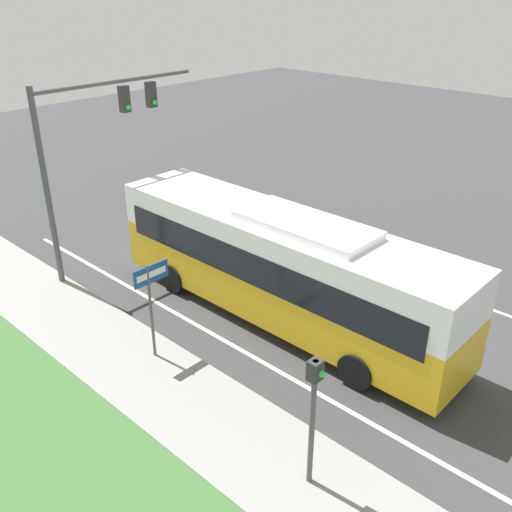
{
  "coord_description": "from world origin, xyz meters",
  "views": [
    {
      "loc": [
        -13.31,
        -6.08,
        9.83
      ],
      "look_at": [
        -1.5,
        4.94,
        1.85
      ],
      "focal_mm": 40.0,
      "sensor_mm": 36.0,
      "label": 1
    }
  ],
  "objects_px": {
    "bus": "(281,262)",
    "pedestrian_signal": "(313,404)",
    "street_sign": "(151,294)",
    "signal_gantry": "(91,138)"
  },
  "relations": [
    {
      "from": "bus",
      "to": "signal_gantry",
      "type": "relative_size",
      "value": 1.76
    },
    {
      "from": "bus",
      "to": "signal_gantry",
      "type": "bearing_deg",
      "value": 103.34
    },
    {
      "from": "signal_gantry",
      "to": "pedestrian_signal",
      "type": "bearing_deg",
      "value": -103.76
    },
    {
      "from": "street_sign",
      "to": "pedestrian_signal",
      "type": "bearing_deg",
      "value": -95.74
    },
    {
      "from": "pedestrian_signal",
      "to": "street_sign",
      "type": "relative_size",
      "value": 1.09
    },
    {
      "from": "bus",
      "to": "signal_gantry",
      "type": "height_order",
      "value": "signal_gantry"
    },
    {
      "from": "bus",
      "to": "pedestrian_signal",
      "type": "distance_m",
      "value": 6.68
    },
    {
      "from": "signal_gantry",
      "to": "pedestrian_signal",
      "type": "relative_size",
      "value": 2.1
    },
    {
      "from": "bus",
      "to": "signal_gantry",
      "type": "xyz_separation_m",
      "value": [
        -1.68,
        7.1,
        2.9
      ]
    },
    {
      "from": "bus",
      "to": "pedestrian_signal",
      "type": "relative_size",
      "value": 3.7
    }
  ]
}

